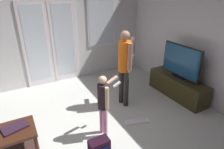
% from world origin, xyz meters
% --- Properties ---
extents(ground_plane, '(5.54, 5.07, 0.02)m').
position_xyz_m(ground_plane, '(0.00, 0.00, -0.01)').
color(ground_plane, '#B6B9B2').
extents(wall_back_with_doors, '(5.54, 0.09, 2.83)m').
position_xyz_m(wall_back_with_doors, '(0.06, 2.50, 1.38)').
color(wall_back_with_doors, silver).
rests_on(wall_back_with_doors, ground_plane).
extents(wall_right_plain, '(0.06, 5.07, 2.80)m').
position_xyz_m(wall_right_plain, '(2.74, 0.00, 1.40)').
color(wall_right_plain, silver).
rests_on(wall_right_plain, ground_plane).
extents(coffee_table, '(0.89, 0.51, 0.50)m').
position_xyz_m(coffee_table, '(-1.11, 0.17, 0.36)').
color(coffee_table, '#361B0F').
rests_on(coffee_table, ground_plane).
extents(tv_stand, '(0.41, 1.44, 0.47)m').
position_xyz_m(tv_stand, '(2.41, 0.36, 0.24)').
color(tv_stand, '#322D14').
rests_on(tv_stand, ground_plane).
extents(flat_screen_tv, '(0.08, 0.99, 0.73)m').
position_xyz_m(flat_screen_tv, '(2.41, 0.36, 0.84)').
color(flat_screen_tv, black).
rests_on(flat_screen_tv, tv_stand).
extents(person_adult, '(0.50, 0.45, 1.57)m').
position_xyz_m(person_adult, '(1.17, 0.67, 0.94)').
color(person_adult, '#2C2928').
rests_on(person_adult, ground_plane).
extents(person_child, '(0.49, 0.32, 1.09)m').
position_xyz_m(person_child, '(0.37, 0.02, 0.66)').
color(person_child, pink).
rests_on(person_child, ground_plane).
extents(backpack, '(0.31, 0.22, 0.23)m').
position_xyz_m(backpack, '(0.12, -0.31, 0.11)').
color(backpack, black).
rests_on(backpack, ground_plane).
extents(loose_keyboard, '(0.46, 0.26, 0.02)m').
position_xyz_m(loose_keyboard, '(1.05, 0.01, 0.01)').
color(loose_keyboard, white).
rests_on(loose_keyboard, ground_plane).
extents(laptop_closed, '(0.37, 0.29, 0.03)m').
position_xyz_m(laptop_closed, '(-0.92, 0.21, 0.51)').
color(laptop_closed, black).
rests_on(laptop_closed, coffee_table).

